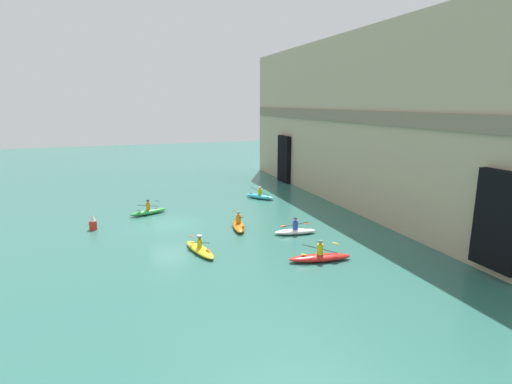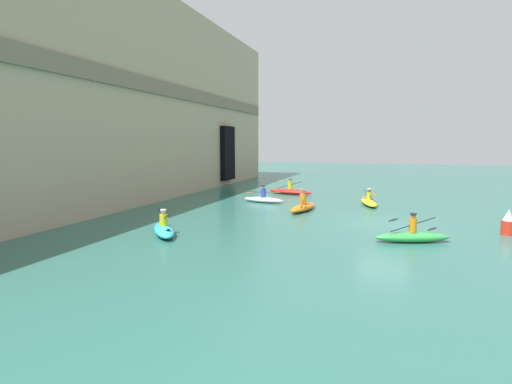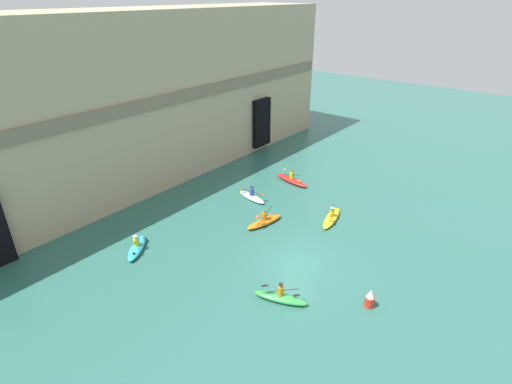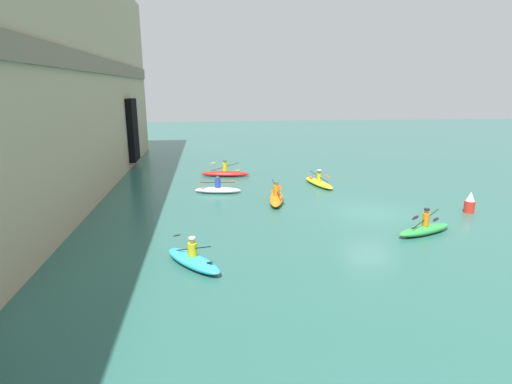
{
  "view_description": "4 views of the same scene",
  "coord_description": "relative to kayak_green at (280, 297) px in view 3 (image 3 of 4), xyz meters",
  "views": [
    {
      "loc": [
        28.53,
        -3.23,
        8.76
      ],
      "look_at": [
        2.14,
        6.08,
        2.47
      ],
      "focal_mm": 28.0,
      "sensor_mm": 36.0,
      "label": 1
    },
    {
      "loc": [
        -20.37,
        -0.18,
        4.01
      ],
      "look_at": [
        4.14,
        8.11,
        0.8
      ],
      "focal_mm": 28.0,
      "sensor_mm": 36.0,
      "label": 2
    },
    {
      "loc": [
        -17.5,
        -10.87,
        15.4
      ],
      "look_at": [
        3.35,
        6.09,
        1.88
      ],
      "focal_mm": 28.0,
      "sensor_mm": 36.0,
      "label": 3
    },
    {
      "loc": [
        -19.2,
        8.49,
        6.38
      ],
      "look_at": [
        1.47,
        5.93,
        0.92
      ],
      "focal_mm": 28.0,
      "sensor_mm": 36.0,
      "label": 4
    }
  ],
  "objects": [
    {
      "name": "ground_plane",
      "position": [
        3.37,
        1.12,
        -0.24
      ],
      "size": [
        120.0,
        120.0,
        0.0
      ],
      "primitive_type": "plane",
      "color": "#2D665B"
    },
    {
      "name": "cliff_bluff",
      "position": [
        5.19,
        19.61,
        6.86
      ],
      "size": [
        45.36,
        8.1,
        14.24
      ],
      "color": "tan",
      "rests_on": "ground"
    },
    {
      "name": "kayak_green",
      "position": [
        0.0,
        0.0,
        0.0
      ],
      "size": [
        1.73,
        3.12,
        1.19
      ],
      "rotation": [
        0.0,
        0.0,
        5.06
      ],
      "color": "green",
      "rests_on": "ground"
    },
    {
      "name": "kayak_red",
      "position": [
        13.15,
        8.32,
        0.0
      ],
      "size": [
        1.41,
        3.68,
        1.22
      ],
      "rotation": [
        0.0,
        0.0,
        1.4
      ],
      "color": "red",
      "rests_on": "ground"
    },
    {
      "name": "kayak_cyan",
      "position": [
        -2.09,
        10.24,
        0.0
      ],
      "size": [
        2.88,
        2.49,
        1.13
      ],
      "rotation": [
        0.0,
        0.0,
        3.8
      ],
      "color": "#33B2C6",
      "rests_on": "ground"
    },
    {
      "name": "kayak_yellow",
      "position": [
        9.56,
        2.2,
        -0.04
      ],
      "size": [
        3.53,
        1.56,
        1.06
      ],
      "rotation": [
        0.0,
        0.0,
        3.37
      ],
      "color": "yellow",
      "rests_on": "ground"
    },
    {
      "name": "kayak_white",
      "position": [
        8.38,
        9.01,
        -0.01
      ],
      "size": [
        1.25,
        2.97,
        1.15
      ],
      "rotation": [
        0.0,
        0.0,
        4.55
      ],
      "color": "white",
      "rests_on": "ground"
    },
    {
      "name": "kayak_orange",
      "position": [
        5.88,
        5.74,
        0.01
      ],
      "size": [
        3.26,
        1.4,
        1.21
      ],
      "rotation": [
        0.0,
        0.0,
        6.08
      ],
      "color": "orange",
      "rests_on": "ground"
    },
    {
      "name": "marker_buoy",
      "position": [
        2.72,
        -4.01,
        0.28
      ],
      "size": [
        0.53,
        0.53,
        1.13
      ],
      "color": "red",
      "rests_on": "ground"
    }
  ]
}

